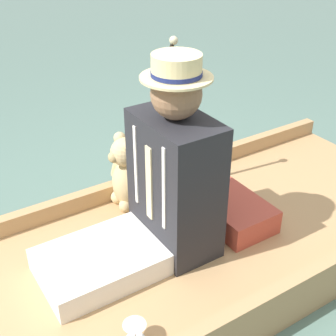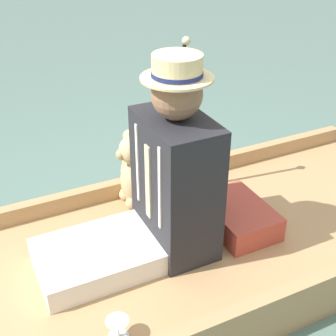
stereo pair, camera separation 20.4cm
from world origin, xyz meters
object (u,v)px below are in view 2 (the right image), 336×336
(seated_person, at_px, (160,187))
(teddy_bear, at_px, (134,172))
(walking_cane, at_px, (162,110))
(wine_glass, at_px, (118,326))

(seated_person, xyz_separation_m, teddy_bear, (0.40, -0.03, -0.14))
(teddy_bear, xyz_separation_m, walking_cane, (0.03, -0.19, 0.31))
(seated_person, height_order, teddy_bear, seated_person)
(wine_glass, bearing_deg, teddy_bear, -26.51)
(seated_person, bearing_deg, wine_glass, 134.14)
(teddy_bear, height_order, wine_glass, teddy_bear)
(seated_person, distance_m, wine_glass, 0.62)
(seated_person, xyz_separation_m, wine_glass, (-0.41, 0.37, -0.28))
(teddy_bear, relative_size, walking_cane, 0.48)
(seated_person, relative_size, wine_glass, 10.35)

